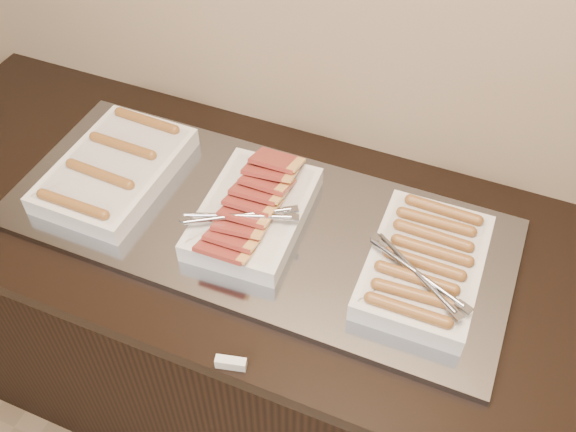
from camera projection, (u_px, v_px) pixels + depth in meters
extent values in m
cube|color=black|center=(267.00, 334.00, 1.87)|extent=(2.00, 0.70, 0.86)
cube|color=black|center=(263.00, 233.00, 1.54)|extent=(2.06, 0.76, 0.04)
cube|color=gray|center=(255.00, 223.00, 1.52)|extent=(1.20, 0.50, 0.02)
cube|color=silver|center=(116.00, 170.00, 1.60)|extent=(0.26, 0.39, 0.05)
cylinder|color=olive|center=(73.00, 204.00, 1.47)|extent=(0.17, 0.03, 0.03)
cylinder|color=olive|center=(100.00, 174.00, 1.54)|extent=(0.17, 0.03, 0.03)
cylinder|color=olive|center=(123.00, 146.00, 1.61)|extent=(0.17, 0.03, 0.03)
cylinder|color=olive|center=(147.00, 121.00, 1.68)|extent=(0.17, 0.03, 0.03)
cube|color=silver|center=(254.00, 213.00, 1.50)|extent=(0.25, 0.36, 0.05)
cube|color=maroon|center=(225.00, 247.00, 1.40)|extent=(0.12, 0.09, 0.04)
cube|color=maroon|center=(234.00, 236.00, 1.41)|extent=(0.12, 0.09, 0.04)
cube|color=maroon|center=(241.00, 224.00, 1.43)|extent=(0.13, 0.10, 0.04)
cube|color=maroon|center=(247.00, 213.00, 1.45)|extent=(0.12, 0.09, 0.04)
cube|color=maroon|center=(252.00, 201.00, 1.47)|extent=(0.12, 0.09, 0.04)
cube|color=maroon|center=(258.00, 191.00, 1.49)|extent=(0.12, 0.09, 0.04)
cube|color=maroon|center=(267.00, 181.00, 1.51)|extent=(0.12, 0.09, 0.04)
cube|color=maroon|center=(269.00, 170.00, 1.53)|extent=(0.12, 0.10, 0.04)
cube|color=maroon|center=(277.00, 160.00, 1.55)|extent=(0.12, 0.09, 0.04)
cube|color=silver|center=(424.00, 266.00, 1.39)|extent=(0.24, 0.36, 0.05)
cylinder|color=olive|center=(408.00, 310.00, 1.28)|extent=(0.16, 0.03, 0.03)
cylinder|color=olive|center=(414.00, 294.00, 1.30)|extent=(0.16, 0.03, 0.03)
cylinder|color=olive|center=(417.00, 278.00, 1.33)|extent=(0.16, 0.03, 0.03)
cylinder|color=olive|center=(424.00, 264.00, 1.36)|extent=(0.16, 0.03, 0.03)
cylinder|color=olive|center=(432.00, 250.00, 1.38)|extent=(0.16, 0.03, 0.03)
cylinder|color=olive|center=(433.00, 236.00, 1.41)|extent=(0.16, 0.03, 0.03)
cylinder|color=olive|center=(436.00, 222.00, 1.44)|extent=(0.16, 0.03, 0.03)
cylinder|color=olive|center=(443.00, 210.00, 1.46)|extent=(0.16, 0.03, 0.03)
cube|color=silver|center=(231.00, 363.00, 1.27)|extent=(0.06, 0.03, 0.02)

